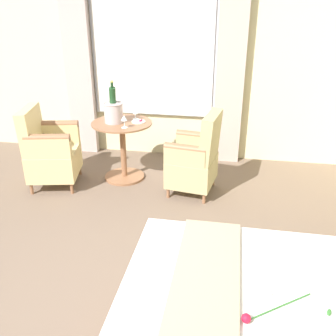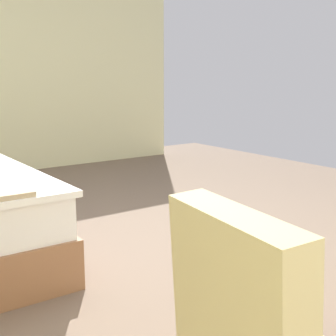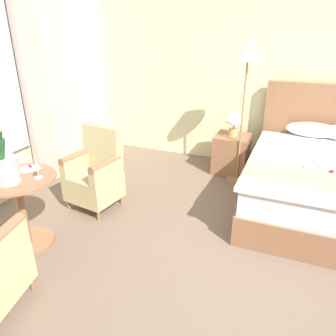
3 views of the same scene
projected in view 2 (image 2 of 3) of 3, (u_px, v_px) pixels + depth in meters
ground_plane at (118, 246)px, 3.65m from camera, size 8.14×8.14×0.00m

